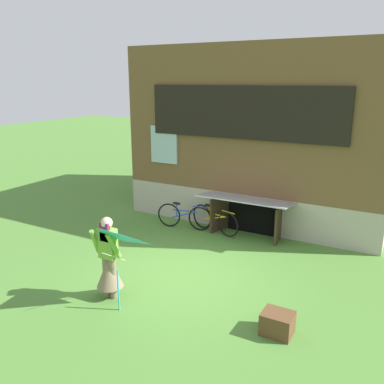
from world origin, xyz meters
TOP-DOWN VIEW (x-y plane):
  - ground_plane at (0.00, 0.00)m, footprint 60.00×60.00m
  - log_house at (-0.00, 5.66)m, footprint 7.39×6.45m
  - person at (-0.79, -1.64)m, footprint 0.61×0.53m
  - kite at (-0.43, -2.22)m, footprint 0.90×1.02m
  - bicycle_yellow at (-0.54, 2.51)m, footprint 1.61×0.49m
  - bicycle_blue at (-1.43, 2.37)m, footprint 1.63×0.30m
  - wooden_crate at (2.44, -1.22)m, footprint 0.51×0.44m

SIDE VIEW (x-z plane):
  - ground_plane at x=0.00m, z-range 0.00..0.00m
  - wooden_crate at x=2.44m, z-range 0.00..0.38m
  - bicycle_blue at x=-1.43m, z-range -0.01..0.74m
  - bicycle_yellow at x=-0.54m, z-range -0.01..0.75m
  - person at x=-0.79m, z-range -0.13..1.52m
  - kite at x=-0.43m, z-range 0.51..2.04m
  - log_house at x=0.00m, z-range 0.00..5.07m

